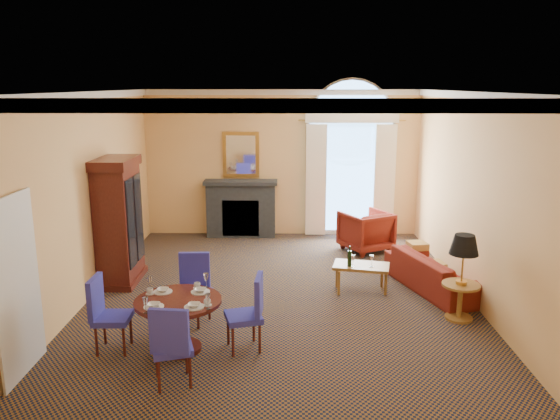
{
  "coord_description": "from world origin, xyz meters",
  "views": [
    {
      "loc": [
        0.11,
        -8.19,
        3.31
      ],
      "look_at": [
        0.0,
        0.5,
        1.3
      ],
      "focal_mm": 35.0,
      "sensor_mm": 36.0,
      "label": 1
    }
  ],
  "objects_px": {
    "armoire": "(119,223)",
    "dining_table": "(179,312)",
    "sofa": "(435,272)",
    "coffee_table": "(361,267)",
    "side_table": "(463,266)",
    "armchair": "(366,231)"
  },
  "relations": [
    {
      "from": "armoire",
      "to": "dining_table",
      "type": "height_order",
      "value": "armoire"
    },
    {
      "from": "armoire",
      "to": "armchair",
      "type": "bearing_deg",
      "value": 22.6
    },
    {
      "from": "armchair",
      "to": "sofa",
      "type": "bearing_deg",
      "value": 82.4
    },
    {
      "from": "armchair",
      "to": "side_table",
      "type": "relative_size",
      "value": 0.73
    },
    {
      "from": "armoire",
      "to": "sofa",
      "type": "distance_m",
      "value": 5.33
    },
    {
      "from": "coffee_table",
      "to": "sofa",
      "type": "bearing_deg",
      "value": 17.01
    },
    {
      "from": "armoire",
      "to": "dining_table",
      "type": "bearing_deg",
      "value": -59.32
    },
    {
      "from": "coffee_table",
      "to": "armoire",
      "type": "bearing_deg",
      "value": -173.63
    },
    {
      "from": "armoire",
      "to": "side_table",
      "type": "relative_size",
      "value": 1.73
    },
    {
      "from": "dining_table",
      "to": "side_table",
      "type": "bearing_deg",
      "value": 14.48
    },
    {
      "from": "side_table",
      "to": "coffee_table",
      "type": "bearing_deg",
      "value": 140.21
    },
    {
      "from": "sofa",
      "to": "side_table",
      "type": "relative_size",
      "value": 1.63
    },
    {
      "from": "coffee_table",
      "to": "armchair",
      "type": "bearing_deg",
      "value": 92.29
    },
    {
      "from": "armoire",
      "to": "sofa",
      "type": "bearing_deg",
      "value": -3.46
    },
    {
      "from": "dining_table",
      "to": "coffee_table",
      "type": "bearing_deg",
      "value": 38.9
    },
    {
      "from": "armoire",
      "to": "side_table",
      "type": "xyz_separation_m",
      "value": [
        5.32,
        -1.49,
        -0.22
      ]
    },
    {
      "from": "sofa",
      "to": "coffee_table",
      "type": "height_order",
      "value": "coffee_table"
    },
    {
      "from": "armchair",
      "to": "dining_table",
      "type": "bearing_deg",
      "value": 26.93
    },
    {
      "from": "side_table",
      "to": "armoire",
      "type": "bearing_deg",
      "value": 164.34
    },
    {
      "from": "sofa",
      "to": "coffee_table",
      "type": "bearing_deg",
      "value": 76.33
    },
    {
      "from": "sofa",
      "to": "side_table",
      "type": "distance_m",
      "value": 1.28
    },
    {
      "from": "dining_table",
      "to": "armoire",
      "type": "bearing_deg",
      "value": 120.68
    }
  ]
}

